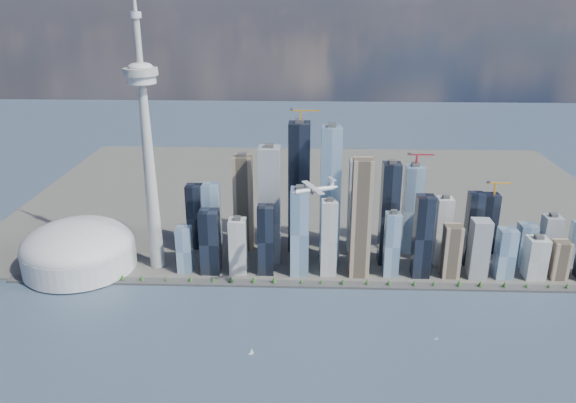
{
  "coord_description": "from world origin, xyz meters",
  "views": [
    {
      "loc": [
        -25.51,
        -609.39,
        476.39
      ],
      "look_at": [
        -57.74,
        260.0,
        151.15
      ],
      "focal_mm": 35.0,
      "sensor_mm": 36.0,
      "label": 1
    }
  ],
  "objects_px": {
    "needle_tower": "(147,143)",
    "airplane": "(315,189)",
    "dome_stadium": "(79,249)",
    "sailboat_west": "(251,352)",
    "sailboat_east": "(437,338)"
  },
  "relations": [
    {
      "from": "needle_tower",
      "to": "airplane",
      "type": "distance_m",
      "value": 317.91
    },
    {
      "from": "dome_stadium",
      "to": "airplane",
      "type": "relative_size",
      "value": 2.85
    },
    {
      "from": "airplane",
      "to": "sailboat_east",
      "type": "bearing_deg",
      "value": -47.1
    },
    {
      "from": "dome_stadium",
      "to": "sailboat_west",
      "type": "height_order",
      "value": "dome_stadium"
    },
    {
      "from": "needle_tower",
      "to": "dome_stadium",
      "type": "xyz_separation_m",
      "value": [
        -140.0,
        -10.0,
        -196.4
      ]
    },
    {
      "from": "needle_tower",
      "to": "sailboat_west",
      "type": "bearing_deg",
      "value": -52.53
    },
    {
      "from": "needle_tower",
      "to": "dome_stadium",
      "type": "relative_size",
      "value": 2.75
    },
    {
      "from": "needle_tower",
      "to": "dome_stadium",
      "type": "distance_m",
      "value": 241.4
    },
    {
      "from": "needle_tower",
      "to": "airplane",
      "type": "height_order",
      "value": "needle_tower"
    },
    {
      "from": "needle_tower",
      "to": "sailboat_east",
      "type": "xyz_separation_m",
      "value": [
        466.34,
        -214.44,
        -233.17
      ]
    },
    {
      "from": "needle_tower",
      "to": "airplane",
      "type": "bearing_deg",
      "value": -25.45
    },
    {
      "from": "airplane",
      "to": "sailboat_west",
      "type": "distance_m",
      "value": 250.6
    },
    {
      "from": "needle_tower",
      "to": "sailboat_west",
      "type": "xyz_separation_m",
      "value": [
        198.57,
        -259.1,
        -232.56
      ]
    },
    {
      "from": "needle_tower",
      "to": "dome_stadium",
      "type": "bearing_deg",
      "value": -175.91
    },
    {
      "from": "sailboat_west",
      "to": "sailboat_east",
      "type": "distance_m",
      "value": 271.47
    }
  ]
}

